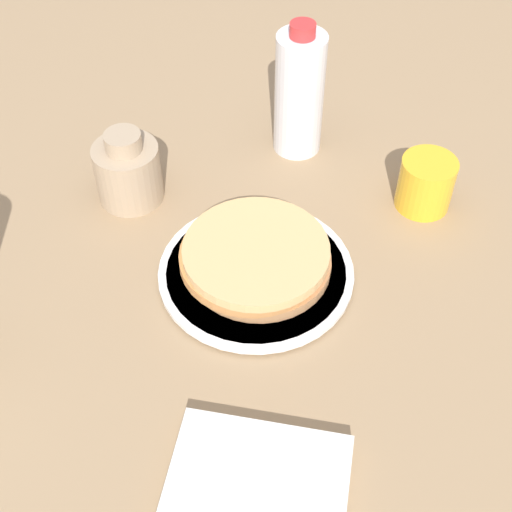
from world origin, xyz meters
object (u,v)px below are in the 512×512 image
Objects in this scene: juice_glass at (426,183)px; water_bottle_mid at (299,93)px; pancake_stack at (257,258)px; plate at (256,271)px; cream_jug at (128,171)px.

water_bottle_mid is (0.20, -0.02, 0.05)m from juice_glass.
pancake_stack is 2.53× the size of juice_glass.
juice_glass is at bearing -120.09° from plate.
water_bottle_mid is at bearing -72.99° from plate.
cream_jug reaches higher than pancake_stack.
plate is 2.27× the size of cream_jug.
cream_jug is (0.34, 0.18, 0.01)m from juice_glass.
plate is at bearing 59.91° from juice_glass.
cream_jug is 0.53× the size of water_bottle_mid.
juice_glass is (-0.13, -0.22, 0.03)m from plate.
cream_jug is at bearing -9.57° from plate.
pancake_stack is at bearing 60.42° from juice_glass.
pancake_stack is 0.26m from water_bottle_mid.
juice_glass is 0.37× the size of water_bottle_mid.
water_bottle_mid is (0.08, -0.24, 0.06)m from pancake_stack.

